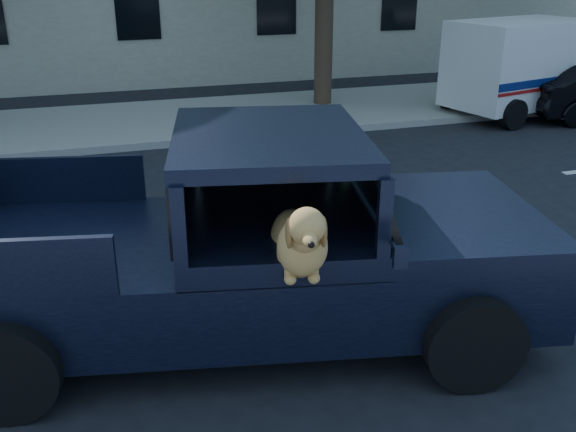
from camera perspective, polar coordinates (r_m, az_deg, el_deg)
ground at (r=6.45m, az=-8.36°, el=-11.69°), size 120.00×120.00×0.00m
far_sidewalk at (r=14.96m, az=-14.73°, el=7.89°), size 60.00×4.00×0.15m
lane_stripes at (r=9.82m, az=-0.41°, el=0.86°), size 21.60×0.14×0.01m
pickup_truck at (r=6.34m, az=-4.97°, el=-4.76°), size 6.15×3.54×2.08m
mail_truck at (r=16.57m, az=20.29°, el=11.75°), size 4.35×2.82×2.21m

